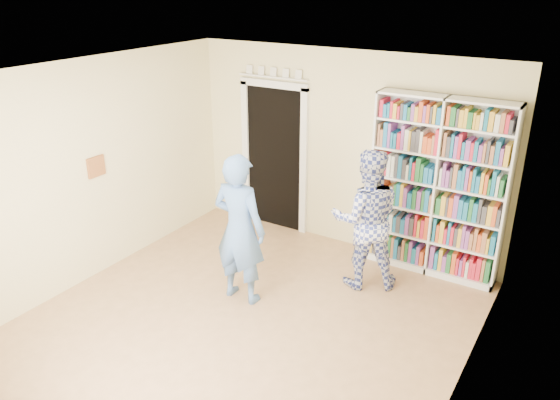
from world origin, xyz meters
name	(u,v)px	position (x,y,z in m)	size (l,w,h in m)	color
floor	(239,329)	(0.00, 0.00, 0.00)	(5.00, 5.00, 0.00)	#9B714B
ceiling	(230,78)	(0.00, 0.00, 2.70)	(5.00, 5.00, 0.00)	white
wall_back	(344,151)	(0.00, 2.50, 1.35)	(4.50, 4.50, 0.00)	beige
wall_left	(82,175)	(-2.25, 0.00, 1.35)	(5.00, 5.00, 0.00)	beige
wall_right	(465,276)	(2.25, 0.00, 1.35)	(5.00, 5.00, 0.00)	beige
bookshelf	(438,188)	(1.35, 2.34, 1.15)	(1.65, 0.31, 2.27)	white
doorway	(274,151)	(-1.10, 2.48, 1.18)	(1.10, 0.08, 2.43)	black
wall_art	(96,167)	(-2.23, 0.20, 1.40)	(0.03, 0.25, 0.25)	brown
man_blue	(240,229)	(-0.34, 0.53, 0.89)	(0.65, 0.43, 1.79)	#5077B3
man_plaid	(366,219)	(0.75, 1.59, 0.87)	(0.85, 0.66, 1.74)	#2F3D91
paper_sheet	(369,215)	(0.85, 1.41, 1.01)	(0.21, 0.01, 0.30)	white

